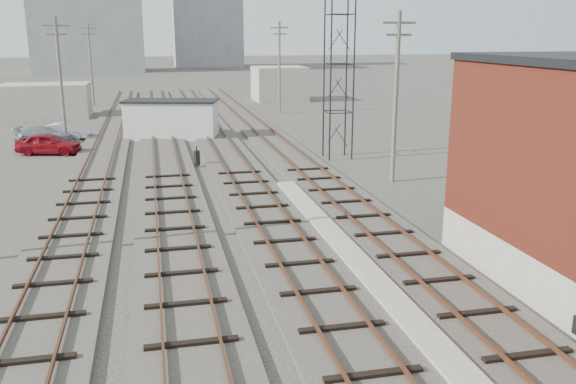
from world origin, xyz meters
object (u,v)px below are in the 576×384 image
object	(u,v)px
switch_stand	(197,158)
car_silver	(65,131)
site_trailer	(172,119)
car_red	(49,144)
car_grey	(44,135)

from	to	relation	value
switch_stand	car_silver	size ratio (longest dim) A/B	0.32
car_silver	site_trailer	bearing A→B (deg)	-88.65
switch_stand	site_trailer	xyz separation A→B (m)	(-1.07, 10.89, 0.93)
switch_stand	car_red	world-z (taller)	car_red
site_trailer	car_grey	distance (m)	9.37
car_red	car_grey	world-z (taller)	car_red
car_silver	car_red	bearing A→B (deg)	-171.13
car_silver	car_grey	bearing A→B (deg)	148.49
switch_stand	car_silver	distance (m)	15.32
car_red	car_silver	xyz separation A→B (m)	(0.30, 6.18, -0.10)
site_trailer	car_silver	bearing A→B (deg)	-176.00
site_trailer	car_silver	size ratio (longest dim) A/B	2.03
car_silver	car_grey	distance (m)	1.92
car_red	car_silver	world-z (taller)	car_red
site_trailer	car_grey	bearing A→B (deg)	-166.05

